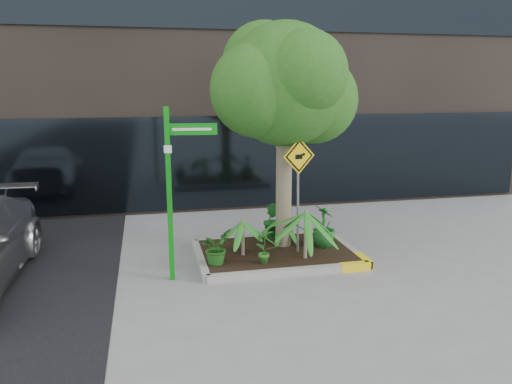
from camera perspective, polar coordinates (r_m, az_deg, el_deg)
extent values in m
plane|color=gray|center=(10.26, 1.65, -8.05)|extent=(80.00, 80.00, 0.00)
cube|color=#9E9E99|center=(11.57, 0.90, -5.29)|extent=(3.20, 0.15, 0.15)
cube|color=#9E9E99|center=(9.57, 4.02, -9.13)|extent=(3.20, 0.15, 0.15)
cube|color=#9E9E99|center=(10.29, -6.42, -7.63)|extent=(0.15, 2.20, 0.15)
cube|color=#9E9E99|center=(11.06, 10.39, -6.33)|extent=(0.15, 2.20, 0.15)
cube|color=yellow|center=(10.00, 11.26, -8.39)|extent=(0.60, 0.17, 0.15)
cube|color=black|center=(10.55, 2.31, -6.80)|extent=(3.05, 2.05, 0.06)
cylinder|color=gray|center=(10.54, 3.20, 1.32)|extent=(0.33, 0.33, 3.13)
cylinder|color=gray|center=(10.41, 3.83, 7.56)|extent=(0.59, 0.17, 1.02)
sphere|color=#275D1A|center=(10.35, 3.33, 12.17)|extent=(2.51, 2.51, 2.51)
sphere|color=#275D1A|center=(10.87, 6.62, 10.46)|extent=(1.88, 1.88, 1.88)
sphere|color=#275D1A|center=(9.99, 0.13, 11.59)|extent=(1.88, 1.88, 1.88)
sphere|color=#275D1A|center=(9.81, 5.58, 13.35)|extent=(1.67, 1.67, 1.67)
sphere|color=#275D1A|center=(10.78, 0.92, 14.41)|extent=(1.77, 1.77, 1.77)
cylinder|color=gray|center=(9.97, 5.70, -4.78)|extent=(0.07, 0.07, 1.00)
cylinder|color=gray|center=(10.14, -1.51, -5.14)|extent=(0.07, 0.07, 0.76)
cylinder|color=gray|center=(10.96, 3.09, -4.21)|extent=(0.07, 0.07, 0.62)
imported|color=#1E5418|center=(9.67, -4.64, -6.31)|extent=(0.84, 0.84, 0.67)
imported|color=#1D6124|center=(10.74, 7.80, -3.88)|extent=(0.59, 0.59, 0.90)
imported|color=#2D7223|center=(9.67, 0.94, -6.16)|extent=(0.49, 0.49, 0.71)
imported|color=#19591D|center=(11.24, 2.01, -3.16)|extent=(0.66, 0.66, 0.85)
cube|color=#0C8614|center=(9.07, -9.87, -0.46)|extent=(0.10, 0.10, 3.18)
cube|color=#0C8614|center=(8.88, -7.34, 7.14)|extent=(0.88, 0.12, 0.20)
cube|color=#0C8614|center=(9.31, -10.04, 8.68)|extent=(0.12, 0.88, 0.20)
cube|color=white|center=(8.86, -7.33, 7.13)|extent=(0.68, 0.08, 0.05)
cube|color=white|center=(9.31, -10.15, 8.68)|extent=(0.08, 0.68, 0.05)
cube|color=white|center=(8.88, -10.05, 4.84)|extent=(0.14, 0.02, 0.14)
cylinder|color=slate|center=(10.22, 4.81, -0.95)|extent=(0.08, 0.12, 2.17)
cube|color=yellow|center=(10.03, 4.94, 4.12)|extent=(0.71, 0.21, 0.73)
cube|color=black|center=(10.01, 4.97, 4.10)|extent=(0.63, 0.17, 0.65)
cube|color=yellow|center=(10.01, 4.97, 4.10)|extent=(0.53, 0.15, 0.55)
cube|color=black|center=(10.00, 4.92, 4.03)|extent=(0.17, 0.05, 0.10)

